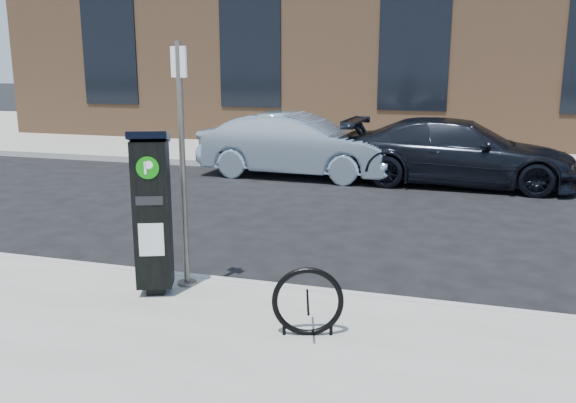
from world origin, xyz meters
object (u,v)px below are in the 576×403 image
at_px(bike_rack, 308,302).
at_px(car_silver, 297,145).
at_px(sign_pole, 183,169).
at_px(parking_kiosk, 152,212).
at_px(car_dark, 459,152).

xyz_separation_m(bike_rack, car_silver, (-2.57, 8.50, 0.27)).
xyz_separation_m(sign_pole, car_silver, (-0.90, 7.63, -0.74)).
xyz_separation_m(parking_kiosk, car_silver, (-0.70, 7.97, -0.33)).
bearing_deg(car_silver, parking_kiosk, -173.03).
bearing_deg(parking_kiosk, bike_rack, -37.34).
relative_size(sign_pole, car_silver, 0.60).
bearing_deg(sign_pole, bike_rack, -4.30).
distance_m(sign_pole, car_dark, 8.21).
bearing_deg(car_dark, bike_rack, 174.51).
xyz_separation_m(parking_kiosk, car_dark, (2.94, 8.04, -0.35)).
distance_m(parking_kiosk, sign_pole, 0.58).
bearing_deg(car_silver, bike_rack, -161.24).
distance_m(parking_kiosk, bike_rack, 2.03).
height_order(parking_kiosk, sign_pole, sign_pole).
xyz_separation_m(bike_rack, car_dark, (1.07, 8.58, 0.24)).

